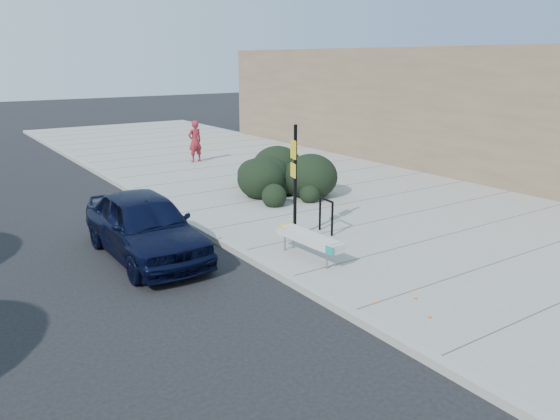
{
  "coord_description": "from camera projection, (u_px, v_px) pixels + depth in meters",
  "views": [
    {
      "loc": [
        -6.34,
        -8.91,
        4.7
      ],
      "look_at": [
        1.14,
        2.04,
        1.0
      ],
      "focal_mm": 35.0,
      "sensor_mm": 36.0,
      "label": 1
    }
  ],
  "objects": [
    {
      "name": "ground",
      "position": [
        290.0,
        283.0,
        11.79
      ],
      "size": [
        120.0,
        120.0,
        0.0
      ],
      "primitive_type": "plane",
      "color": "black",
      "rests_on": "ground"
    },
    {
      "name": "sidewalk_near",
      "position": [
        338.0,
        197.0,
        18.79
      ],
      "size": [
        11.2,
        50.0,
        0.15
      ],
      "primitive_type": "cube",
      "color": "gray",
      "rests_on": "ground"
    },
    {
      "name": "curb_near",
      "position": [
        190.0,
        224.0,
        15.75
      ],
      "size": [
        0.22,
        50.0,
        0.17
      ],
      "primitive_type": "cube",
      "color": "#9E9E99",
      "rests_on": "ground"
    },
    {
      "name": "building_near",
      "position": [
        540.0,
        113.0,
        21.07
      ],
      "size": [
        6.0,
        36.0,
        5.0
      ],
      "primitive_type": "cube",
      "color": "brown",
      "rests_on": "sidewalk_near"
    },
    {
      "name": "bench",
      "position": [
        309.0,
        239.0,
        12.74
      ],
      "size": [
        0.52,
        2.04,
        0.61
      ],
      "rotation": [
        0.0,
        0.0,
        0.06
      ],
      "color": "gray",
      "rests_on": "sidewalk_near"
    },
    {
      "name": "bike_rack",
      "position": [
        326.0,
        212.0,
        14.58
      ],
      "size": [
        0.12,
        0.65,
        0.95
      ],
      "rotation": [
        0.0,
        0.0,
        -0.09
      ],
      "color": "black",
      "rests_on": "sidewalk_near"
    },
    {
      "name": "sign_post",
      "position": [
        295.0,
        175.0,
        13.91
      ],
      "size": [
        0.15,
        0.34,
        2.96
      ],
      "rotation": [
        0.0,
        0.0,
        -0.25
      ],
      "color": "black",
      "rests_on": "sidewalk_near"
    },
    {
      "name": "hedge",
      "position": [
        268.0,
        167.0,
        19.27
      ],
      "size": [
        2.84,
        4.8,
        1.7
      ],
      "primitive_type": "ellipsoid",
      "rotation": [
        0.0,
        0.0,
        0.13
      ],
      "color": "black",
      "rests_on": "sidewalk_near"
    },
    {
      "name": "sedan_navy",
      "position": [
        145.0,
        225.0,
        13.18
      ],
      "size": [
        1.91,
        4.71,
        1.6
      ],
      "primitive_type": "imported",
      "rotation": [
        0.0,
        0.0,
        -0.0
      ],
      "color": "black",
      "rests_on": "ground"
    },
    {
      "name": "pedestrian",
      "position": [
        195.0,
        141.0,
        24.6
      ],
      "size": [
        0.73,
        0.53,
        1.87
      ],
      "primitive_type": "imported",
      "rotation": [
        0.0,
        0.0,
        3.27
      ],
      "color": "maroon",
      "rests_on": "sidewalk_near"
    }
  ]
}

